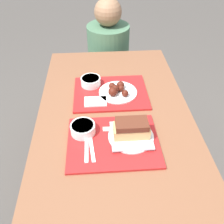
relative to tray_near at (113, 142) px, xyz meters
The scene contains 14 objects.
ground_plane 0.79m from the tray_near, 81.04° to the left, with size 12.00×12.00×0.00m, color #4C4742.
picnic_table 0.19m from the tray_near, 81.04° to the left, with size 0.80×1.51×0.77m.
picnic_bench_far 1.20m from the tray_near, 88.84° to the left, with size 0.76×0.28×0.42m.
tray_near is the anchor object (origin of this frame).
tray_far 0.38m from the tray_near, 88.00° to the left, with size 0.41×0.33×0.01m.
bowl_coleslaw_near 0.15m from the tray_near, 154.77° to the left, with size 0.12×0.12×0.05m.
brisket_sandwich_plate 0.10m from the tray_near, 12.38° to the left, with size 0.21×0.21×0.10m.
plastic_fork_near 0.12m from the tray_near, 164.78° to the right, with size 0.02×0.17×0.00m.
plastic_knife_near 0.10m from the tray_near, 161.57° to the right, with size 0.03×0.17×0.00m.
condiment_packet 0.08m from the tray_near, 109.67° to the left, with size 0.04×0.03×0.01m.
bowl_coleslaw_far 0.47m from the tray_near, 102.08° to the left, with size 0.12×0.12×0.05m.
wings_plate_far 0.37m from the tray_near, 82.00° to the left, with size 0.22×0.22×0.06m.
napkin_far 0.30m from the tray_near, 104.40° to the left, with size 0.12×0.08×0.01m.
person_seated_across 1.12m from the tray_near, 87.80° to the left, with size 0.34×0.34×0.67m.
Camera 1 is at (-0.08, -0.92, 1.62)m, focal length 40.00 mm.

